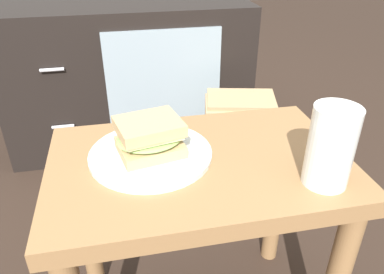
{
  "coord_description": "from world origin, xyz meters",
  "views": [
    {
      "loc": [
        -0.13,
        -0.57,
        0.85
      ],
      "look_at": [
        -0.01,
        0.0,
        0.51
      ],
      "focal_mm": 35.02,
      "sensor_mm": 36.0,
      "label": 1
    }
  ],
  "objects_px": {
    "tv_cabinet": "(129,73)",
    "beer_glass": "(331,147)",
    "sandwich_front": "(150,137)",
    "paper_bag": "(238,142)",
    "plate": "(151,154)"
  },
  "relations": [
    {
      "from": "plate",
      "to": "sandwich_front",
      "type": "xyz_separation_m",
      "value": [
        -0.0,
        0.0,
        0.04
      ]
    },
    {
      "from": "tv_cabinet",
      "to": "paper_bag",
      "type": "height_order",
      "value": "tv_cabinet"
    },
    {
      "from": "sandwich_front",
      "to": "paper_bag",
      "type": "bearing_deg",
      "value": 54.28
    },
    {
      "from": "sandwich_front",
      "to": "paper_bag",
      "type": "distance_m",
      "value": 0.68
    },
    {
      "from": "plate",
      "to": "beer_glass",
      "type": "xyz_separation_m",
      "value": [
        0.28,
        -0.14,
        0.06
      ]
    },
    {
      "from": "beer_glass",
      "to": "plate",
      "type": "bearing_deg",
      "value": 153.75
    },
    {
      "from": "sandwich_front",
      "to": "beer_glass",
      "type": "bearing_deg",
      "value": -26.25
    },
    {
      "from": "beer_glass",
      "to": "paper_bag",
      "type": "height_order",
      "value": "beer_glass"
    },
    {
      "from": "beer_glass",
      "to": "paper_bag",
      "type": "xyz_separation_m",
      "value": [
        0.07,
        0.62,
        -0.36
      ]
    },
    {
      "from": "tv_cabinet",
      "to": "beer_glass",
      "type": "xyz_separation_m",
      "value": [
        0.28,
        -1.06,
        0.24
      ]
    },
    {
      "from": "sandwich_front",
      "to": "paper_bag",
      "type": "xyz_separation_m",
      "value": [
        0.35,
        0.48,
        -0.33
      ]
    },
    {
      "from": "tv_cabinet",
      "to": "beer_glass",
      "type": "height_order",
      "value": "beer_glass"
    },
    {
      "from": "sandwich_front",
      "to": "beer_glass",
      "type": "xyz_separation_m",
      "value": [
        0.28,
        -0.14,
        0.03
      ]
    },
    {
      "from": "plate",
      "to": "paper_bag",
      "type": "relative_size",
      "value": 0.67
    },
    {
      "from": "tv_cabinet",
      "to": "beer_glass",
      "type": "bearing_deg",
      "value": -75.11
    }
  ]
}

